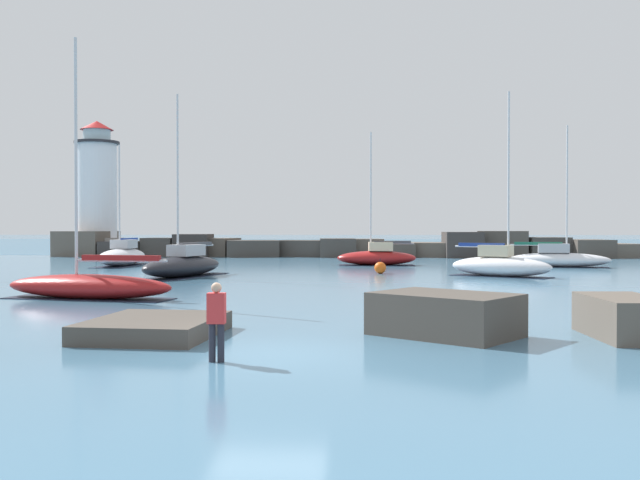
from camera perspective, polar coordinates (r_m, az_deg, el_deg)
ground_plane at (r=15.60m, az=-4.15°, el=-9.03°), size 600.00×600.00×0.00m
open_sea_beyond at (r=128.76m, az=2.45°, el=-0.30°), size 400.00×116.00×0.01m
breakwater_jetty at (r=68.73m, az=1.53°, el=-0.55°), size 56.18×7.10×2.48m
lighthouse at (r=74.92m, az=-17.40°, el=3.27°), size 5.21×5.21×13.50m
foreground_rocks at (r=17.38m, az=1.91°, el=-6.49°), size 18.62×7.55×1.07m
sailboat_moored_0 at (r=40.76m, az=-10.87°, el=-1.95°), size 4.16×8.04×10.12m
sailboat_moored_1 at (r=28.83m, az=-18.00°, el=-3.45°), size 7.17×3.10×10.05m
sailboat_moored_2 at (r=41.42m, az=14.21°, el=-1.90°), size 5.88×4.70×10.37m
sailboat_moored_4 at (r=52.68m, az=18.51°, el=-1.40°), size 7.20×3.25×9.92m
sailboat_moored_6 at (r=52.70m, az=4.59°, el=-1.33°), size 5.89×2.57×9.82m
sailboat_moored_7 at (r=53.90m, az=-15.52°, el=-1.23°), size 2.39×7.66×8.73m
mooring_buoy_orange_near at (r=42.84m, az=4.84°, el=-2.23°), size 0.71×0.71×0.91m
person_on_rocks at (r=14.59m, az=-8.28°, el=-6.19°), size 0.36×0.22×1.61m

